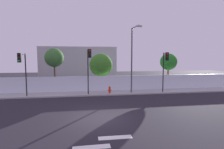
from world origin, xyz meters
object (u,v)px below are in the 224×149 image
Objects in this scene: traffic_light_center at (22,65)px; roadside_tree_midright at (169,62)px; traffic_light_left at (89,62)px; fire_hydrant at (110,89)px; roadside_tree_leftmost at (54,58)px; roadside_tree_midleft at (101,65)px; street_lamp_curbside at (133,55)px; traffic_light_right at (165,63)px.

roadside_tree_midright reaches higher than traffic_light_center.
fire_hydrant is at bearing 17.03° from traffic_light_left.
fire_hydrant is at bearing 6.37° from traffic_light_center.
roadside_tree_leftmost reaches higher than roadside_tree_midright.
traffic_light_left is 1.03× the size of roadside_tree_midright.
traffic_light_center is 9.30m from roadside_tree_midleft.
traffic_light_center is at bearing -176.41° from street_lamp_curbside.
traffic_light_right reaches higher than fire_hydrant.
street_lamp_curbside is (11.50, 0.72, 1.07)m from traffic_light_center.
traffic_light_center is at bearing -179.34° from traffic_light_right.
street_lamp_curbside is 4.74m from fire_hydrant.
roadside_tree_leftmost is 5.93m from roadside_tree_midleft.
traffic_light_left is 4.38m from roadside_tree_midleft.
street_lamp_curbside reaches higher than fire_hydrant.
street_lamp_curbside is 9.79m from roadside_tree_leftmost.
traffic_light_left is 5.81m from roadside_tree_leftmost.
roadside_tree_leftmost is (-12.79, 4.12, 0.63)m from traffic_light_right.
roadside_tree_leftmost reaches higher than traffic_light_right.
traffic_light_right reaches higher than traffic_light_center.
street_lamp_curbside is at bearing -6.00° from fire_hydrant.
traffic_light_left is 5.01m from street_lamp_curbside.
traffic_light_right is 13.45m from roadside_tree_leftmost.
roadside_tree_midright is at bearing 20.00° from traffic_light_left.
traffic_light_center is (-6.57, -0.28, -0.28)m from traffic_light_left.
traffic_light_left reaches higher than traffic_light_right.
street_lamp_curbside reaches higher than roadside_tree_midleft.
traffic_light_left reaches higher than fire_hydrant.
traffic_light_right is 0.98× the size of roadside_tree_midleft.
roadside_tree_leftmost reaches higher than fire_hydrant.
traffic_light_left is 1.07× the size of traffic_light_right.
roadside_tree_midleft reaches higher than traffic_light_center.
street_lamp_curbside is at bearing -21.43° from roadside_tree_leftmost.
roadside_tree_midleft is (8.24, 4.30, -0.24)m from traffic_light_center.
fire_hydrant is (-2.60, 0.27, -3.95)m from street_lamp_curbside.
roadside_tree_leftmost is 1.13× the size of roadside_tree_midleft.
traffic_light_right is at bearing -8.44° from street_lamp_curbside.
traffic_light_center is 18.12m from roadside_tree_midright.
fire_hydrant is 9.79m from roadside_tree_midright.
roadside_tree_midright is at bearing 13.71° from traffic_light_center.
traffic_light_center is 0.97× the size of traffic_light_right.
traffic_light_left is 6.28× the size of fire_hydrant.
traffic_light_right is 0.97× the size of roadside_tree_midright.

